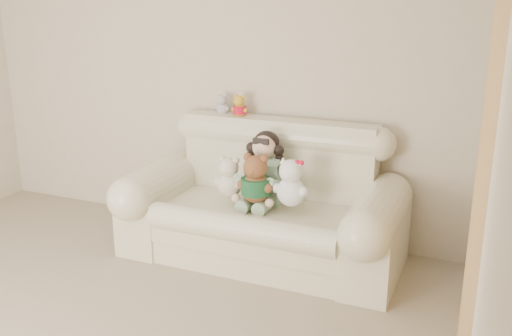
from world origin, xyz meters
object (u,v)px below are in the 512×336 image
object	(u,v)px
brown_teddy	(256,174)
white_cat	(291,178)
sofa	(261,194)
cream_teddy	(229,173)
seated_child	(264,167)

from	to	relation	value
brown_teddy	white_cat	distance (m)	0.26
sofa	white_cat	xyz separation A→B (m)	(0.27, -0.10, 0.19)
sofa	cream_teddy	xyz separation A→B (m)	(-0.22, -0.09, 0.17)
white_cat	cream_teddy	distance (m)	0.49
seated_child	cream_teddy	size ratio (longest dim) A/B	1.54
sofa	brown_teddy	bearing A→B (deg)	-84.91
brown_teddy	sofa	bearing A→B (deg)	79.92
sofa	cream_teddy	bearing A→B (deg)	-156.87
brown_teddy	seated_child	bearing A→B (deg)	80.20
brown_teddy	white_cat	world-z (taller)	brown_teddy
seated_child	brown_teddy	xyz separation A→B (m)	(0.02, -0.21, 0.01)
seated_child	brown_teddy	size ratio (longest dim) A/B	1.32
brown_teddy	white_cat	size ratio (longest dim) A/B	1.03
cream_teddy	brown_teddy	bearing A→B (deg)	-32.55
sofa	white_cat	world-z (taller)	sofa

